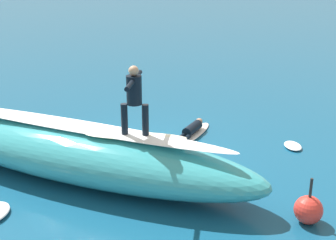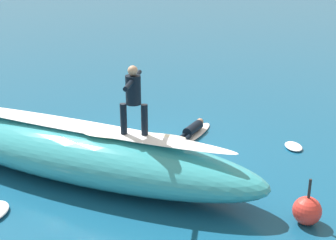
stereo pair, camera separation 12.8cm
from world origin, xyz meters
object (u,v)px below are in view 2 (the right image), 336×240
Objects in this scene: surfer_paddling at (191,130)px; buoy_marker at (307,210)px; surfboard_paddling at (193,134)px; surfer_riding at (133,95)px; surfboard_riding at (134,136)px.

buoy_marker reaches higher than surfer_paddling.
buoy_marker is (-3.96, 3.27, 0.25)m from surfboard_paddling.
surfer_riding is 4.02m from surfer_paddling.
surfer_paddling is at bearing -105.89° from surfboard_riding.
surfer_riding reaches higher than surfboard_riding.
buoy_marker is (-3.73, -0.34, -1.93)m from surfer_riding.
surfer_paddling is at bearing -105.89° from surfer_riding.
surfer_paddling is (0.23, -3.47, -1.10)m from surfboard_riding.
surfer_riding is at bearing -175.95° from surfboard_paddling.
surfer_paddling is 1.75× the size of buoy_marker.
surfer_riding is 1.57× the size of buoy_marker.
surfer_riding reaches higher than surfer_paddling.
surfboard_paddling is (0.23, -3.60, -2.19)m from surfer_riding.
surfboard_riding is at bearing -154.69° from surfer_riding.
surfboard_paddling is 0.21m from surfer_paddling.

